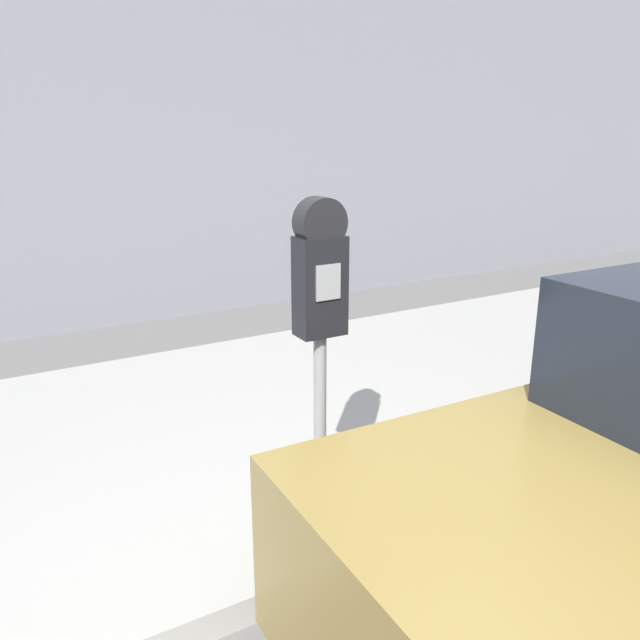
# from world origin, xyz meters

# --- Properties ---
(sidewalk) EXTENTS (24.00, 2.80, 0.12)m
(sidewalk) POSITION_xyz_m (0.00, 2.20, 0.06)
(sidewalk) COLOR #ADAAA3
(sidewalk) RESTS_ON ground_plane
(building_facade) EXTENTS (24.00, 0.30, 4.87)m
(building_facade) POSITION_xyz_m (0.00, 5.04, 2.43)
(building_facade) COLOR gray
(building_facade) RESTS_ON ground_plane
(parking_meter) EXTENTS (0.19, 0.12, 1.42)m
(parking_meter) POSITION_xyz_m (0.03, 1.00, 1.16)
(parking_meter) COLOR gray
(parking_meter) RESTS_ON sidewalk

